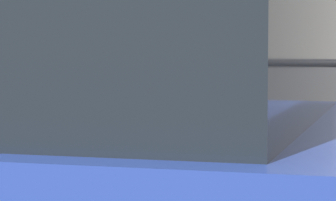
{
  "coord_description": "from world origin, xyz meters",
  "views": [
    {
      "loc": [
        0.92,
        -3.23,
        1.32
      ],
      "look_at": [
        -0.19,
        0.44,
        1.07
      ],
      "focal_mm": 84.83,
      "sensor_mm": 36.0,
      "label": 1
    }
  ],
  "objects": [
    {
      "name": "background_railing",
      "position": [
        -0.0,
        2.8,
        0.91
      ],
      "size": [
        24.06,
        0.06,
        1.11
      ],
      "color": "black",
      "rests_on": "sidewalk_curb"
    },
    {
      "name": "pedestrian_at_meter",
      "position": [
        -0.47,
        0.61,
        1.06
      ],
      "size": [
        0.68,
        0.43,
        1.63
      ],
      "rotation": [
        0.0,
        0.0,
        -0.34
      ],
      "color": "#1E233F",
      "rests_on": "sidewalk_curb"
    },
    {
      "name": "parking_meter",
      "position": [
        0.06,
        0.48,
        1.16
      ],
      "size": [
        0.17,
        0.18,
        1.42
      ],
      "rotation": [
        0.0,
        0.0,
        3.15
      ],
      "color": "slate",
      "rests_on": "sidewalk_curb"
    }
  ]
}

